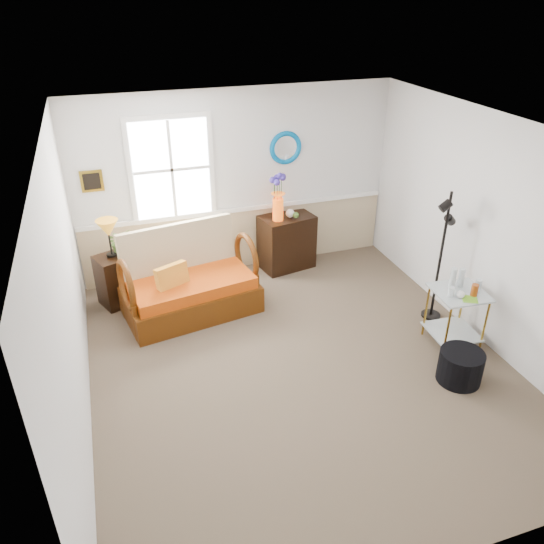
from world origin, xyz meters
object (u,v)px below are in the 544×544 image
object	(u,v)px
side_table	(455,318)
lamp_stand	(115,281)
ottoman	(460,366)
cabinet	(287,242)
floor_lamp	(440,258)
loveseat	(189,275)

from	to	relation	value
side_table	lamp_stand	bearing A→B (deg)	149.54
side_table	ottoman	size ratio (longest dim) A/B	1.52
cabinet	floor_lamp	size ratio (longest dim) A/B	0.48
cabinet	floor_lamp	bearing A→B (deg)	-65.92
side_table	floor_lamp	xyz separation A→B (m)	(0.11, 0.58, 0.49)
floor_lamp	side_table	bearing A→B (deg)	-99.57
side_table	ottoman	distance (m)	0.70
floor_lamp	ottoman	distance (m)	1.42
lamp_stand	side_table	size ratio (longest dim) A/B	0.97
lamp_stand	floor_lamp	size ratio (longest dim) A/B	0.41
loveseat	cabinet	xyz separation A→B (m)	(1.59, 0.78, -0.13)
cabinet	side_table	world-z (taller)	cabinet
loveseat	cabinet	world-z (taller)	loveseat
lamp_stand	side_table	distance (m)	4.28
loveseat	cabinet	size ratio (longest dim) A/B	2.04
cabinet	loveseat	bearing A→B (deg)	-164.52
cabinet	side_table	bearing A→B (deg)	-74.78
lamp_stand	ottoman	world-z (taller)	lamp_stand
side_table	cabinet	bearing A→B (deg)	116.01
loveseat	floor_lamp	xyz separation A→B (m)	(2.90, -1.09, 0.30)
lamp_stand	cabinet	bearing A→B (deg)	6.43
lamp_stand	side_table	world-z (taller)	side_table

